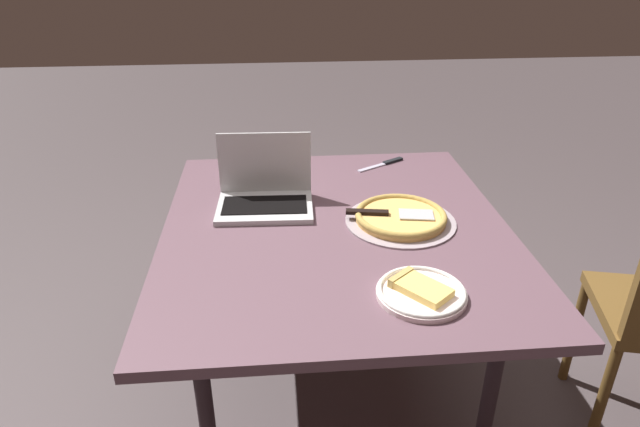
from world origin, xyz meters
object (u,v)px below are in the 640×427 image
(pizza_tray, at_px, (400,217))
(table_knife, at_px, (385,163))
(laptop, at_px, (265,192))
(dining_table, at_px, (336,243))
(pizza_plate, at_px, (421,292))

(pizza_tray, height_order, table_knife, pizza_tray)
(laptop, xyz_separation_m, pizza_tray, (0.16, 0.42, -0.03))
(dining_table, relative_size, table_knife, 6.05)
(pizza_plate, bearing_deg, dining_table, -156.33)
(laptop, bearing_deg, table_knife, 124.57)
(dining_table, bearing_deg, table_knife, 153.11)
(laptop, bearing_deg, pizza_tray, 69.56)
(dining_table, xyz_separation_m, table_knife, (-0.49, 0.25, 0.07))
(table_knife, bearing_deg, dining_table, -26.89)
(dining_table, relative_size, pizza_tray, 3.46)
(dining_table, xyz_separation_m, laptop, (-0.17, -0.22, 0.11))
(dining_table, relative_size, laptop, 3.77)
(pizza_plate, height_order, pizza_tray, same)
(pizza_plate, height_order, table_knife, pizza_plate)
(laptop, height_order, table_knife, laptop)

